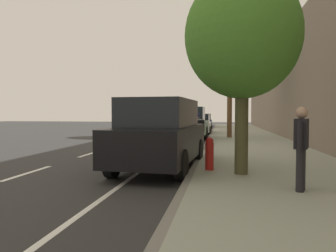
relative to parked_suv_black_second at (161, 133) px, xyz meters
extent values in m
plane|color=#303030|center=(-0.88, 9.06, -1.03)|extent=(76.51, 76.51, 0.00)
cube|color=#9FA596|center=(3.22, 9.06, -0.95)|extent=(4.35, 47.82, 0.14)
cube|color=gray|center=(0.97, 9.06, -0.95)|extent=(0.16, 47.82, 0.14)
cube|color=white|center=(-3.40, -1.15, -1.02)|extent=(0.14, 2.20, 0.01)
cube|color=white|center=(-3.40, 3.05, -1.02)|extent=(0.14, 2.20, 0.01)
cube|color=white|center=(-3.40, 7.25, -1.02)|extent=(0.14, 2.20, 0.01)
cube|color=white|center=(-3.40, 11.45, -1.02)|extent=(0.14, 2.20, 0.01)
cube|color=white|center=(-3.40, 15.65, -1.02)|extent=(0.14, 2.20, 0.01)
cube|color=white|center=(-3.40, 19.85, -1.02)|extent=(0.14, 2.20, 0.01)
cube|color=white|center=(-3.40, 24.05, -1.02)|extent=(0.14, 2.20, 0.01)
cube|color=white|center=(-3.40, 28.25, -1.02)|extent=(0.14, 2.20, 0.01)
cube|color=white|center=(-3.40, 32.45, -1.02)|extent=(0.14, 2.20, 0.01)
cube|color=white|center=(-0.50, 9.06, -1.02)|extent=(0.12, 47.82, 0.01)
cube|color=gray|center=(5.64, 9.06, 2.24)|extent=(0.50, 47.82, 6.54)
cube|color=black|center=(0.00, 0.00, -0.25)|extent=(2.20, 4.81, 0.90)
cube|color=black|center=(0.00, 0.00, 0.58)|extent=(1.87, 3.20, 0.76)
cylinder|color=black|center=(0.97, 1.40, -0.65)|extent=(0.27, 0.77, 0.76)
cylinder|color=black|center=(-0.78, 1.51, -0.65)|extent=(0.27, 0.77, 0.76)
cylinder|color=black|center=(0.78, -1.51, -0.65)|extent=(0.27, 0.77, 0.76)
cylinder|color=black|center=(-0.97, -1.40, -0.65)|extent=(0.27, 0.77, 0.76)
cube|color=#1E512D|center=(-0.19, 8.65, -0.28)|extent=(2.15, 5.37, 0.80)
cube|color=black|center=(-0.15, 9.58, 0.52)|extent=(1.78, 1.56, 0.80)
cube|color=#1E512D|center=(-0.23, 7.46, 0.18)|extent=(1.96, 2.72, 0.12)
cylinder|color=black|center=(0.78, 10.26, -0.63)|extent=(0.25, 0.81, 0.80)
cylinder|color=black|center=(-1.03, 10.33, -0.63)|extent=(0.25, 0.81, 0.80)
cylinder|color=black|center=(0.66, 6.98, -0.63)|extent=(0.25, 0.81, 0.80)
cylinder|color=black|center=(-1.15, 7.04, -0.63)|extent=(0.25, 0.81, 0.80)
cube|color=white|center=(0.02, 15.13, -0.43)|extent=(1.78, 4.41, 0.64)
cube|color=black|center=(0.02, 15.13, 0.19)|extent=(1.56, 2.11, 0.60)
cylinder|color=black|center=(0.83, 16.50, -0.70)|extent=(0.22, 0.66, 0.66)
cylinder|color=black|center=(-0.79, 16.49, -0.70)|extent=(0.22, 0.66, 0.66)
cylinder|color=black|center=(0.84, 13.77, -0.70)|extent=(0.22, 0.66, 0.66)
cylinder|color=black|center=(-0.78, 13.76, -0.70)|extent=(0.22, 0.66, 0.66)
cube|color=navy|center=(-0.18, 25.03, -0.43)|extent=(1.91, 4.46, 0.64)
cube|color=black|center=(-0.18, 25.03, 0.19)|extent=(1.62, 2.15, 0.60)
cylinder|color=black|center=(0.58, 26.43, -0.70)|extent=(0.24, 0.67, 0.66)
cylinder|color=black|center=(-1.04, 26.37, -0.70)|extent=(0.24, 0.67, 0.66)
cylinder|color=black|center=(0.67, 23.70, -0.70)|extent=(0.24, 0.67, 0.66)
cylinder|color=black|center=(-0.95, 23.64, -0.70)|extent=(0.24, 0.67, 0.66)
torus|color=black|center=(0.06, 4.81, -0.67)|extent=(0.63, 0.42, 0.72)
torus|color=black|center=(0.94, 4.26, -0.67)|extent=(0.63, 0.42, 0.72)
cylinder|color=#197233|center=(0.39, 4.60, -0.58)|extent=(0.57, 0.37, 0.53)
cylinder|color=#197233|center=(0.70, 4.41, -0.59)|extent=(0.14, 0.10, 0.49)
cylinder|color=#197233|center=(0.43, 4.57, -0.33)|extent=(0.64, 0.42, 0.05)
cylinder|color=#197233|center=(0.80, 4.35, -0.75)|extent=(0.32, 0.22, 0.19)
cylinder|color=#197233|center=(0.84, 4.32, -0.50)|extent=(0.24, 0.17, 0.34)
cylinder|color=#197233|center=(0.09, 4.79, -0.50)|extent=(0.11, 0.09, 0.35)
cube|color=black|center=(0.74, 4.38, -0.30)|extent=(0.26, 0.21, 0.05)
cylinder|color=black|center=(0.12, 4.77, -0.27)|extent=(0.27, 0.40, 0.03)
cylinder|color=#C6B284|center=(0.74, 4.17, -0.63)|extent=(0.15, 0.15, 0.80)
cylinder|color=#C6B284|center=(0.65, 3.99, -0.63)|extent=(0.15, 0.15, 0.80)
cube|color=white|center=(0.70, 4.08, 0.05)|extent=(0.38, 0.44, 0.56)
cylinder|color=white|center=(0.81, 4.32, 0.02)|extent=(0.10, 0.10, 0.53)
cylinder|color=white|center=(0.58, 3.85, 0.02)|extent=(0.10, 0.10, 0.53)
sphere|color=gray|center=(0.70, 4.08, 0.44)|extent=(0.22, 0.22, 0.22)
sphere|color=navy|center=(0.70, 4.08, 0.48)|extent=(0.25, 0.25, 0.25)
cube|color=black|center=(0.88, 3.99, 0.07)|extent=(0.30, 0.35, 0.44)
cylinder|color=#4A482B|center=(2.17, -1.12, 0.39)|extent=(0.31, 0.31, 2.54)
ellipsoid|color=#48842B|center=(2.17, -1.12, 2.40)|extent=(2.73, 2.73, 2.96)
cylinder|color=brown|center=(2.17, 10.66, 0.91)|extent=(0.29, 0.29, 3.58)
ellipsoid|color=#347034|center=(2.17, 10.66, 3.59)|extent=(3.23, 3.23, 2.73)
cylinder|color=black|center=(3.14, -2.74, -0.48)|extent=(0.15, 0.15, 0.80)
cylinder|color=black|center=(3.21, -2.55, -0.48)|extent=(0.15, 0.15, 0.80)
cube|color=black|center=(3.17, -2.65, 0.20)|extent=(0.34, 0.43, 0.56)
cylinder|color=black|center=(3.09, -2.89, 0.17)|extent=(0.10, 0.10, 0.53)
cylinder|color=black|center=(3.26, -2.40, 0.17)|extent=(0.10, 0.10, 0.53)
sphere|color=tan|center=(3.17, -2.65, 0.59)|extent=(0.22, 0.22, 0.22)
cylinder|color=red|center=(1.40, -0.67, -0.53)|extent=(0.22, 0.22, 0.70)
sphere|color=red|center=(1.40, -0.67, -0.14)|extent=(0.20, 0.20, 0.20)
camera|label=1|loc=(1.69, -9.03, 0.59)|focal=34.70mm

